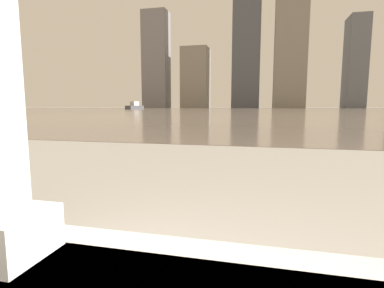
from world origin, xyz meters
name	(u,v)px	position (x,y,z in m)	size (l,w,h in m)	color
harbor_water	(262,110)	(0.00, 62.00, 0.01)	(180.00, 110.00, 0.01)	gray
harbor_boat_2	(135,107)	(-31.08, 69.79, 0.69)	(3.01, 5.47, 1.94)	#4C4C51
skyline_tower_0	(156,60)	(-42.98, 118.00, 19.14)	(9.99, 7.60, 38.29)	slate
skyline_tower_1	(195,78)	(-26.59, 118.00, 11.72)	(10.33, 9.35, 23.44)	gray
skyline_tower_2	(247,42)	(-6.90, 118.00, 24.61)	(10.16, 7.06, 49.23)	#4C515B
skyline_tower_3	(292,7)	(8.88, 118.00, 36.10)	(11.26, 10.21, 72.20)	gray
skyline_tower_4	(355,63)	(30.80, 118.00, 15.72)	(6.18, 10.14, 31.44)	slate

